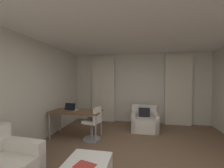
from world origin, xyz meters
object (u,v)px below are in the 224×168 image
desk (76,113)px  laptop (71,109)px  desk_chair (93,125)px  magazine_open (85,166)px  armchair (144,121)px

desk → laptop: bearing=173.2°
desk_chair → magazine_open: 1.87m
desk_chair → laptop: (-0.67, 0.11, 0.40)m
armchair → desk_chair: bearing=-141.1°
armchair → desk_chair: 1.76m
armchair → magazine_open: bearing=-107.1°
armchair → magazine_open: 3.05m
laptop → armchair: bearing=26.1°
laptop → desk: bearing=-6.8°
laptop → magazine_open: size_ratio=1.07×
armchair → laptop: 2.33m
laptop → magazine_open: 2.26m
desk → desk_chair: bearing=-9.6°
armchair → laptop: bearing=-153.9°
desk → magazine_open: (1.00, -1.89, -0.27)m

